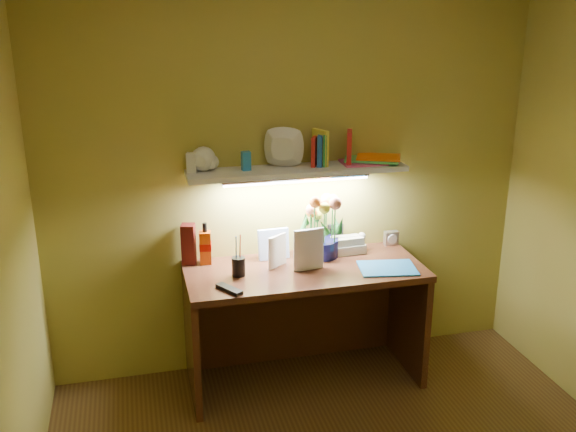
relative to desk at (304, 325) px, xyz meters
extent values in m
cube|color=#361B0E|center=(0.00, 0.00, 0.00)|extent=(1.40, 0.60, 0.75)
cube|color=#B4B4B9|center=(0.65, 0.25, 0.42)|extent=(0.09, 0.05, 0.09)
cube|color=#50110F|center=(-0.65, 0.24, 0.50)|extent=(0.10, 0.10, 0.25)
cylinder|color=black|center=(-0.40, -0.01, 0.47)|extent=(0.10, 0.10, 0.19)
cube|color=black|center=(-0.48, -0.20, 0.38)|extent=(0.13, 0.17, 0.02)
cube|color=#267ECC|center=(0.47, -0.13, 0.38)|extent=(0.36, 0.29, 0.01)
imported|color=white|center=(-0.21, 0.02, 0.47)|extent=(0.13, 0.10, 0.20)
imported|color=white|center=(-0.08, -0.04, 0.50)|extent=(0.19, 0.04, 0.25)
cube|color=white|center=(0.00, 0.18, 0.93)|extent=(1.30, 0.25, 0.03)
imported|color=white|center=(-0.57, 0.18, 0.99)|extent=(0.18, 0.18, 0.11)
imported|color=white|center=(-0.51, 0.19, 0.98)|extent=(0.10, 0.10, 0.08)
imported|color=white|center=(-0.09, 0.18, 0.97)|extent=(0.31, 0.31, 0.06)
cube|color=white|center=(-0.61, 0.20, 1.00)|extent=(0.06, 0.06, 0.12)
cube|color=#267ECC|center=(-0.30, 0.19, 1.00)|extent=(0.05, 0.05, 0.11)
cube|color=red|center=(0.11, 0.21, 1.03)|extent=(0.07, 0.12, 0.17)
cube|color=yellow|center=(0.15, 0.21, 1.05)|extent=(0.07, 0.13, 0.21)
cube|color=blue|center=(0.15, 0.21, 1.03)|extent=(0.07, 0.14, 0.19)
cube|color=#298944|center=(0.17, 0.20, 1.04)|extent=(0.06, 0.12, 0.19)
cube|color=red|center=(0.32, 0.19, 1.04)|extent=(0.07, 0.14, 0.20)
cube|color=#E14C82|center=(0.41, 0.19, 0.95)|extent=(0.27, 0.20, 0.01)
cube|color=#4FD56A|center=(0.48, 0.22, 0.96)|extent=(0.39, 0.34, 0.01)
cube|color=orange|center=(0.51, 0.19, 0.97)|extent=(0.31, 0.28, 0.01)
camera|label=1|loc=(-0.94, -3.36, 1.84)|focal=40.00mm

